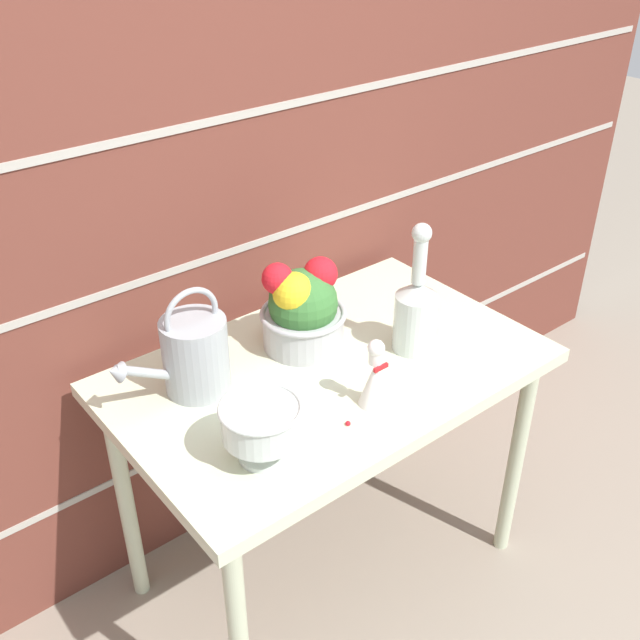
% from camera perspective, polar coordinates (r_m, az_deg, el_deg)
% --- Properties ---
extents(ground_plane, '(12.00, 12.00, 0.00)m').
position_cam_1_polar(ground_plane, '(2.38, 0.53, -18.19)').
color(ground_plane, gray).
extents(brick_wall, '(3.60, 0.08, 2.20)m').
position_cam_1_polar(brick_wall, '(2.01, -7.06, 10.43)').
color(brick_wall, brown).
rests_on(brick_wall, ground_plane).
extents(patio_table, '(1.07, 0.67, 0.74)m').
position_cam_1_polar(patio_table, '(1.92, 0.63, -5.54)').
color(patio_table, beige).
rests_on(patio_table, ground_plane).
extents(watering_can, '(0.30, 0.16, 0.27)m').
position_cam_1_polar(watering_can, '(1.77, -9.60, -2.54)').
color(watering_can, '#9EA3A8').
rests_on(watering_can, patio_table).
extents(crystal_pedestal_bowl, '(0.18, 0.18, 0.14)m').
position_cam_1_polar(crystal_pedestal_bowl, '(1.56, -4.50, -7.84)').
color(crystal_pedestal_bowl, silver).
rests_on(crystal_pedestal_bowl, patio_table).
extents(flower_planter, '(0.22, 0.22, 0.24)m').
position_cam_1_polar(flower_planter, '(1.90, -1.36, 0.86)').
color(flower_planter, '#ADADB2').
rests_on(flower_planter, patio_table).
extents(glass_decanter, '(0.11, 0.11, 0.35)m').
position_cam_1_polar(glass_decanter, '(1.90, 7.32, 0.82)').
color(glass_decanter, silver).
rests_on(glass_decanter, patio_table).
extents(figurine_vase, '(0.07, 0.07, 0.18)m').
position_cam_1_polar(figurine_vase, '(1.72, 4.19, -4.48)').
color(figurine_vase, white).
rests_on(figurine_vase, patio_table).
extents(fallen_petal, '(0.01, 0.01, 0.01)m').
position_cam_1_polar(fallen_petal, '(1.69, 2.15, -7.88)').
color(fallen_petal, red).
rests_on(fallen_petal, patio_table).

